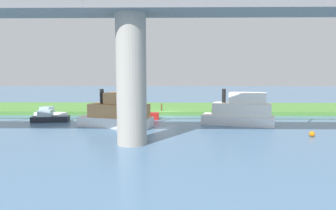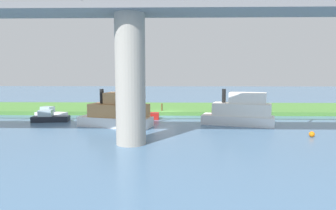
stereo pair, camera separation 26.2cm
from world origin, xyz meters
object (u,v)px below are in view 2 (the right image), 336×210
at_px(bridge_pylon, 130,80).
at_px(person_on_bank, 139,104).
at_px(motorboat_white, 118,113).
at_px(houseboat_blue, 138,114).
at_px(riverboat_paddlewheel, 50,113).
at_px(marker_buoy, 312,134).
at_px(skiff_small, 240,112).
at_px(pontoon_yellow, 50,117).
at_px(mooring_post, 162,107).

relative_size(bridge_pylon, person_on_bank, 7.42).
distance_m(motorboat_white, houseboat_blue, 5.41).
distance_m(bridge_pylon, riverboat_paddlewheel, 19.34).
bearing_deg(motorboat_white, bridge_pylon, 108.90).
xyz_separation_m(riverboat_paddlewheel, marker_buoy, (-28.44, 10.99, -0.23)).
relative_size(skiff_small, marker_buoy, 16.22).
height_order(houseboat_blue, pontoon_yellow, houseboat_blue).
relative_size(mooring_post, skiff_small, 0.12).
bearing_deg(skiff_small, bridge_pylon, 39.57).
bearing_deg(bridge_pylon, person_on_bank, -85.07).
relative_size(person_on_bank, houseboat_blue, 0.29).
distance_m(person_on_bank, pontoon_yellow, 12.78).
distance_m(bridge_pylon, motorboat_white, 8.76).
distance_m(mooring_post, pontoon_yellow, 14.42).
bearing_deg(marker_buoy, bridge_pylon, 10.43).
distance_m(person_on_bank, motorboat_white, 11.38).
relative_size(motorboat_white, marker_buoy, 16.42).
relative_size(skiff_small, houseboat_blue, 1.69).
relative_size(riverboat_paddlewheel, marker_buoy, 8.50).
bearing_deg(bridge_pylon, houseboat_blue, -85.47).
bearing_deg(houseboat_blue, pontoon_yellow, 12.17).
relative_size(mooring_post, pontoon_yellow, 0.23).
relative_size(houseboat_blue, riverboat_paddlewheel, 1.13).
bearing_deg(motorboat_white, pontoon_yellow, -18.56).
bearing_deg(person_on_bank, pontoon_yellow, 41.46).
height_order(mooring_post, riverboat_paddlewheel, mooring_post).
height_order(bridge_pylon, marker_buoy, bridge_pylon).
xyz_separation_m(person_on_bank, pontoon_yellow, (9.56, 8.45, -0.71)).
distance_m(mooring_post, houseboat_blue, 5.02).
height_order(bridge_pylon, mooring_post, bridge_pylon).
relative_size(mooring_post, motorboat_white, 0.12).
bearing_deg(pontoon_yellow, motorboat_white, 161.44).
relative_size(person_on_bank, marker_buoy, 2.78).
relative_size(bridge_pylon, pontoon_yellow, 2.40).
xyz_separation_m(skiff_small, marker_buoy, (-5.14, 5.93, -1.21)).
relative_size(bridge_pylon, riverboat_paddlewheel, 2.43).
bearing_deg(skiff_small, houseboat_blue, -17.82).
xyz_separation_m(skiff_small, riverboat_paddlewheel, (23.30, -5.06, -0.98)).
xyz_separation_m(motorboat_white, marker_buoy, (-18.41, 4.60, -1.23)).
xyz_separation_m(pontoon_yellow, riverboat_paddlewheel, (1.41, -3.49, -0.02)).
bearing_deg(mooring_post, person_on_bank, -31.42).
height_order(bridge_pylon, motorboat_white, bridge_pylon).
bearing_deg(person_on_bank, skiff_small, 140.93).
distance_m(bridge_pylon, person_on_bank, 19.34).
distance_m(mooring_post, marker_buoy, 19.82).
relative_size(person_on_bank, riverboat_paddlewheel, 0.33).
distance_m(skiff_small, houseboat_blue, 12.32).
xyz_separation_m(mooring_post, motorboat_white, (4.30, 9.29, 0.49)).
distance_m(houseboat_blue, marker_buoy, 19.43).
relative_size(bridge_pylon, skiff_small, 1.27).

